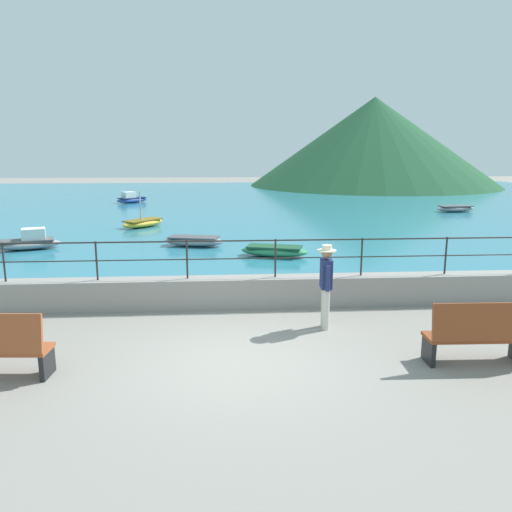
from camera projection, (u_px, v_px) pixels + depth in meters
ground_plane at (236, 362)px, 8.73m from camera, size 120.00×120.00×0.00m
promenade_wall at (232, 292)px, 11.78m from camera, size 20.00×0.56×0.70m
railing at (231, 251)px, 11.58m from camera, size 18.44×0.04×0.90m
lake_water at (224, 204)px, 33.94m from camera, size 64.00×44.32×0.06m
hill_main at (373, 142)px, 50.25m from camera, size 24.83×24.83×8.74m
bench_far at (478, 333)px, 8.54m from camera, size 1.72×0.61×1.13m
person_walking at (326, 282)px, 10.22m from camera, size 0.38×0.57×1.75m
boat_0 at (28, 242)px, 18.28m from camera, size 2.46×1.55×0.76m
boat_1 at (455, 208)px, 29.39m from camera, size 2.38×1.13×0.36m
boat_2 at (194, 241)px, 18.93m from camera, size 2.45×1.45×0.36m
boat_3 at (132, 199)px, 34.34m from camera, size 2.32×2.19×0.76m
boat_4 at (274, 251)px, 17.08m from camera, size 2.46×1.52×0.36m
boat_5 at (143, 223)px, 23.59m from camera, size 2.16×2.34×1.68m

